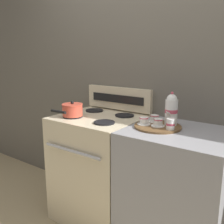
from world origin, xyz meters
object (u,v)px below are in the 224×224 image
at_px(stove, 99,167).
at_px(teacup_left, 158,123).
at_px(serving_tray, 158,127).
at_px(creamer_jug, 170,124).
at_px(teacup_front, 144,121).
at_px(teacup_right, 154,119).
at_px(saucepan, 72,110).
at_px(teapot, 171,109).

bearing_deg(stove, teacup_left, -2.46).
bearing_deg(serving_tray, teacup_left, -59.58).
distance_m(teacup_left, creamer_jug, 0.11).
relative_size(teacup_front, creamer_jug, 1.27).
bearing_deg(teacup_front, teacup_left, 8.22).
height_order(teacup_left, creamer_jug, creamer_jug).
height_order(serving_tray, teacup_right, teacup_right).
bearing_deg(saucepan, teacup_left, 9.59).
bearing_deg(teacup_right, teacup_front, -105.72).
relative_size(stove, serving_tray, 2.77).
xyz_separation_m(teacup_left, creamer_jug, (0.11, -0.03, 0.01)).
height_order(teapot, teacup_right, teapot).
xyz_separation_m(stove, creamer_jug, (0.67, -0.05, 0.52)).
xyz_separation_m(teacup_left, teacup_front, (-0.11, -0.02, 0.00)).
distance_m(stove, creamer_jug, 0.85).
height_order(teapot, creamer_jug, teapot).
xyz_separation_m(stove, teapot, (0.62, 0.07, 0.59)).
bearing_deg(stove, teapot, 6.28).
bearing_deg(creamer_jug, serving_tray, 160.17).
bearing_deg(teacup_left, saucepan, -170.41).
bearing_deg(teapot, serving_tray, -130.07).
bearing_deg(serving_tray, saucepan, -169.18).
bearing_deg(stove, teacup_right, 8.20).
bearing_deg(teacup_front, stove, 175.03).
distance_m(teapot, creamer_jug, 0.15).
height_order(serving_tray, teacup_front, teacup_front).
bearing_deg(teacup_front, teapot, 33.37).
distance_m(saucepan, teapot, 0.82).
bearing_deg(stove, saucepan, -138.58).
xyz_separation_m(saucepan, serving_tray, (0.72, 0.14, -0.06)).
bearing_deg(teacup_left, teacup_right, 128.80).
bearing_deg(creamer_jug, teacup_front, 176.94).
distance_m(serving_tray, teacup_left, 0.04).
xyz_separation_m(saucepan, teacup_front, (0.62, 0.11, -0.02)).
bearing_deg(teacup_front, creamer_jug, -3.06).
bearing_deg(saucepan, serving_tray, 10.82).
distance_m(serving_tray, creamer_jug, 0.13).
relative_size(saucepan, teacup_left, 2.62).
bearing_deg(teacup_right, saucepan, -161.59).
bearing_deg(teapot, stove, -173.72).
bearing_deg(teacup_left, stove, 177.54).
bearing_deg(serving_tray, teacup_right, 130.15).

